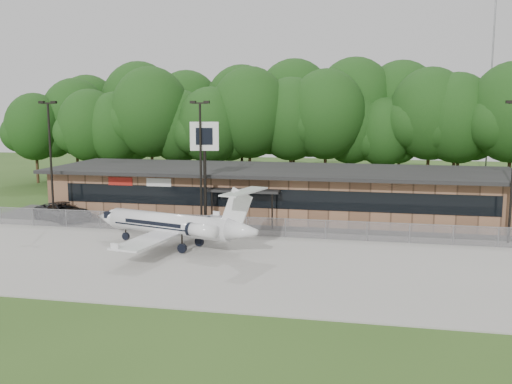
% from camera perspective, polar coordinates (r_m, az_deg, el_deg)
% --- Properties ---
extents(ground, '(160.00, 160.00, 0.00)m').
position_cam_1_polar(ground, '(29.33, -5.52, -11.11)').
color(ground, '#2F4E1C').
rests_on(ground, ground).
extents(apron, '(64.00, 18.00, 0.08)m').
position_cam_1_polar(apron, '(36.67, -1.83, -6.92)').
color(apron, '#9E9B93').
rests_on(apron, ground).
extents(parking_lot, '(50.00, 9.00, 0.06)m').
position_cam_1_polar(parking_lot, '(47.62, 1.38, -3.27)').
color(parking_lot, '#383835').
rests_on(parking_lot, ground).
extents(terminal, '(41.00, 11.65, 4.30)m').
position_cam_1_polar(terminal, '(51.54, 2.26, 0.08)').
color(terminal, '#936649').
rests_on(terminal, ground).
extents(fence, '(46.00, 0.04, 1.52)m').
position_cam_1_polar(fence, '(43.14, 0.32, -3.52)').
color(fence, gray).
rests_on(fence, ground).
extents(treeline, '(72.00, 12.00, 15.00)m').
position_cam_1_polar(treeline, '(68.88, 4.75, 6.69)').
color(treeline, '#123310').
rests_on(treeline, ground).
extents(radio_mast, '(0.20, 0.20, 25.00)m').
position_cam_1_polar(radio_mast, '(75.65, 22.43, 10.04)').
color(radio_mast, gray).
rests_on(radio_mast, ground).
extents(light_pole_left, '(1.55, 0.30, 10.23)m').
position_cam_1_polar(light_pole_left, '(50.39, -19.87, 3.72)').
color(light_pole_left, black).
rests_on(light_pole_left, ground).
extents(light_pole_mid, '(1.55, 0.30, 10.23)m').
position_cam_1_polar(light_pole_mid, '(45.01, -5.56, 3.65)').
color(light_pole_mid, black).
rests_on(light_pole_mid, ground).
extents(business_jet, '(13.47, 12.09, 4.57)m').
position_cam_1_polar(business_jet, '(39.88, -8.01, -3.36)').
color(business_jet, silver).
rests_on(business_jet, ground).
extents(suv, '(6.31, 4.87, 1.59)m').
position_cam_1_polar(suv, '(51.82, -18.71, -1.88)').
color(suv, '#2C2C2E').
rests_on(suv, ground).
extents(pole_sign, '(2.26, 0.66, 8.60)m').
position_cam_1_polar(pole_sign, '(45.17, -5.17, 4.44)').
color(pole_sign, black).
rests_on(pole_sign, ground).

